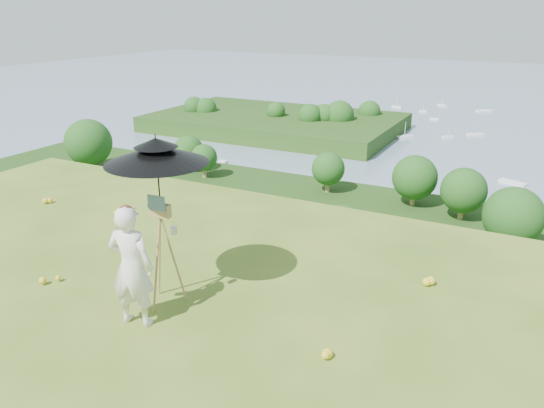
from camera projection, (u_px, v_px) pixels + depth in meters
The scene contains 11 objects.
shoreline_tier at pixel (475, 288), 81.19m from camera, with size 170.00×28.00×8.00m, color #6A6655.
bay_water at pixel (531, 109), 218.22m from camera, with size 700.00×700.00×0.00m, color #758BA8.
peninsula at pixel (275, 115), 177.87m from camera, with size 90.00×60.00×12.00m, color #16340E, non-canonical shape.
slope_trees at pixel (438, 273), 40.60m from camera, with size 110.00×50.00×6.00m, color #1D4A16, non-canonical shape.
harbor_town at pixel (480, 249), 78.96m from camera, with size 110.00×22.00×5.00m, color silver, non-canonical shape.
moored_boats at pixel (472, 145), 157.55m from camera, with size 140.00×140.00×0.70m, color white, non-canonical shape.
wildflowers at pixel (10, 351), 6.43m from camera, with size 10.00×10.50×0.12m, color yellow, non-canonical shape.
painter at pixel (131, 267), 6.83m from camera, with size 0.61×0.40×1.68m, color white.
field_easel at pixel (163, 250), 7.33m from camera, with size 0.62×0.62×1.64m, color olive, non-canonical shape.
sun_umbrella at pixel (158, 175), 6.99m from camera, with size 1.37×1.37×1.10m, color black, non-canonical shape.
painter_cap at pixel (126, 209), 6.56m from camera, with size 0.20×0.23×0.10m, color #CB6F77, non-canonical shape.
Camera 1 is at (5.32, -3.11, 3.94)m, focal length 35.00 mm.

